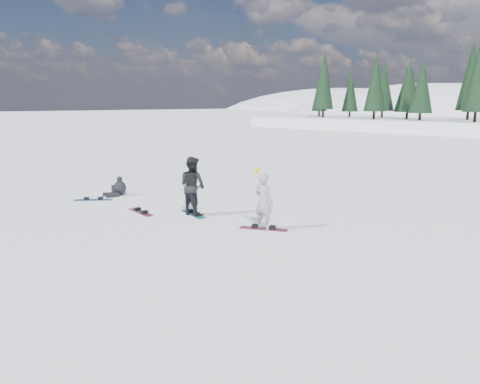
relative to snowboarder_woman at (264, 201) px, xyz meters
name	(u,v)px	position (x,y,z in m)	size (l,w,h in m)	color
ground	(186,223)	(-2.28, -1.27, -0.90)	(420.00, 420.00, 0.00)	white
snowboarder_woman	(264,201)	(0.00, 0.00, 0.00)	(0.71, 0.53, 1.92)	#ABABB0
snowboarder_man	(192,186)	(-3.04, -0.38, 0.13)	(1.00, 0.78, 2.05)	black
seated_rider	(119,188)	(-7.93, -0.50, -0.58)	(0.71, 1.04, 0.81)	black
gear_bag	(116,189)	(-8.63, -0.25, -0.75)	(0.45, 0.30, 0.30)	black
snowboard_woman	(263,229)	(0.00, 0.00, -0.88)	(1.50, 0.28, 0.03)	maroon
snowboard_man	(193,214)	(-3.04, -0.38, -0.88)	(1.50, 0.28, 0.03)	#187284
snowboard_loose_b	(141,212)	(-4.57, -1.54, -0.88)	(1.50, 0.28, 0.03)	maroon
snowboard_loose_a	(94,200)	(-7.74, -1.76, -0.88)	(1.50, 0.28, 0.03)	#19588D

